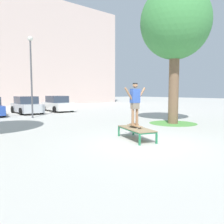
% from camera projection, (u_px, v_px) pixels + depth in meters
% --- Properties ---
extents(ground_plane, '(120.00, 120.00, 0.00)m').
position_uv_depth(ground_plane, '(144.00, 143.00, 8.45)').
color(ground_plane, '#B7B5AD').
extents(building_facade, '(34.85, 4.00, 15.49)m').
position_uv_depth(building_facade, '(10.00, 49.00, 31.51)').
color(building_facade, beige).
rests_on(building_facade, ground).
extents(skate_box, '(1.31, 2.04, 0.46)m').
position_uv_depth(skate_box, '(136.00, 129.00, 9.00)').
color(skate_box, '#237A4C').
rests_on(skate_box, ground).
extents(skateboard, '(0.34, 0.82, 0.09)m').
position_uv_depth(skateboard, '(135.00, 126.00, 9.11)').
color(skateboard, '#9E754C').
rests_on(skateboard, skate_box).
extents(skater, '(1.00, 0.34, 1.69)m').
position_uv_depth(skater, '(135.00, 101.00, 9.02)').
color(skater, '#8E6647').
rests_on(skater, skateboard).
extents(tree_near_right, '(4.04, 4.04, 8.02)m').
position_uv_depth(tree_near_right, '(175.00, 24.00, 13.17)').
color(tree_near_right, brown).
rests_on(tree_near_right, ground).
extents(grass_patch_near_right, '(2.80, 2.80, 0.01)m').
position_uv_depth(grass_patch_near_right, '(173.00, 123.00, 13.69)').
color(grass_patch_near_right, '#519342').
rests_on(grass_patch_near_right, ground).
extents(car_silver, '(2.06, 4.27, 1.50)m').
position_uv_depth(car_silver, '(27.00, 106.00, 19.97)').
color(car_silver, '#B7BABF').
rests_on(car_silver, ground).
extents(car_white, '(2.07, 4.28, 1.50)m').
position_uv_depth(car_white, '(58.00, 104.00, 22.16)').
color(car_white, silver).
rests_on(car_white, ground).
extents(light_post, '(0.36, 0.36, 5.83)m').
position_uv_depth(light_post, '(31.00, 65.00, 16.26)').
color(light_post, '#4C4C51').
rests_on(light_post, ground).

